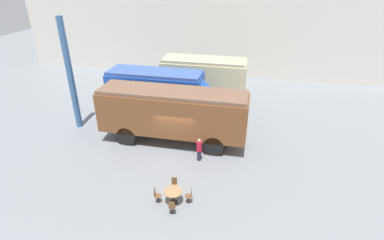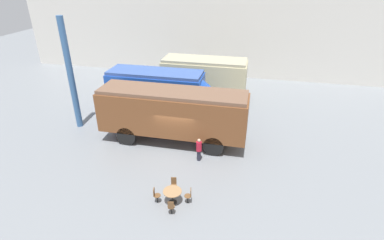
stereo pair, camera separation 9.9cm
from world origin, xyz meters
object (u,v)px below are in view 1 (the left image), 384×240
Objects in this scene: streamlined_locomotive at (164,92)px; cafe_chair_0 at (172,207)px; visitor_person at (199,149)px; passenger_coach_wooden at (173,111)px; cafe_table_near at (173,193)px; passenger_coach_vintage at (204,76)px.

streamlined_locomotive reaches higher than cafe_chair_0.
streamlined_locomotive is 5.84× the size of visitor_person.
passenger_coach_wooden reaches higher than cafe_table_near.
passenger_coach_vintage is at bearing 84.81° from passenger_coach_wooden.
passenger_coach_wooden is at bearing 138.32° from visitor_person.
passenger_coach_vintage is 7.67× the size of cafe_table_near.
visitor_person is (1.47, -9.61, -1.45)m from passenger_coach_vintage.
visitor_person reaches higher than cafe_chair_0.
visitor_person is (0.38, 4.83, 0.31)m from cafe_chair_0.
passenger_coach_vintage is 7.71m from passenger_coach_wooden.
passenger_coach_wooden is at bearing -63.74° from streamlined_locomotive.
streamlined_locomotive is (-2.41, -4.21, -0.09)m from passenger_coach_vintage.
passenger_coach_wooden is 7.21m from cafe_chair_0.
cafe_table_near is at bearing -70.48° from streamlined_locomotive.
passenger_coach_vintage reaches higher than cafe_table_near.
passenger_coach_wooden is 6.37m from cafe_table_near.
passenger_coach_wooden is 11.26× the size of cafe_chair_0.
cafe_chair_0 is 4.86m from visitor_person.
cafe_chair_0 is (1.09, -14.44, -1.76)m from passenger_coach_vintage.
passenger_coach_wooden is (1.71, -3.47, 0.08)m from streamlined_locomotive.
passenger_coach_wooden is at bearing 3.41° from cafe_chair_0.
streamlined_locomotive reaches higher than passenger_coach_vintage.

